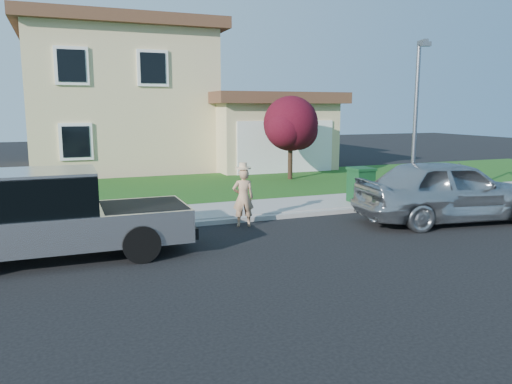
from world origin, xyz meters
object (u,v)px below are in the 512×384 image
(ornamental_tree, at_px, (291,126))
(street_lamp, at_px, (416,118))
(sedan, at_px, (449,190))
(pickup_truck, at_px, (52,218))
(woman, at_px, (243,196))
(trash_bin, at_px, (361,185))

(ornamental_tree, relative_size, street_lamp, 0.71)
(sedan, distance_m, ornamental_tree, 8.29)
(pickup_truck, bearing_deg, sedan, -1.24)
(sedan, bearing_deg, ornamental_tree, 12.90)
(sedan, bearing_deg, pickup_truck, 96.59)
(woman, relative_size, ornamental_tree, 0.48)
(pickup_truck, relative_size, woman, 3.33)
(woman, bearing_deg, street_lamp, -172.15)
(trash_bin, bearing_deg, ornamental_tree, 87.95)
(ornamental_tree, bearing_deg, trash_bin, -93.67)
(pickup_truck, distance_m, sedan, 9.57)
(woman, xyz_separation_m, sedan, (5.15, -1.49, 0.07))
(woman, xyz_separation_m, trash_bin, (4.13, 1.05, -0.09))
(sedan, xyz_separation_m, street_lamp, (-0.34, 1.03, 1.84))
(pickup_truck, xyz_separation_m, woman, (4.41, 1.21, -0.06))
(woman, bearing_deg, ornamental_tree, -110.68)
(woman, height_order, sedan, sedan)
(street_lamp, bearing_deg, ornamental_tree, 111.13)
(pickup_truck, bearing_deg, street_lamp, 5.05)
(woman, xyz_separation_m, street_lamp, (4.81, -0.46, 1.91))
(sedan, bearing_deg, trash_bin, 30.15)
(pickup_truck, xyz_separation_m, street_lamp, (9.22, 0.74, 1.85))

